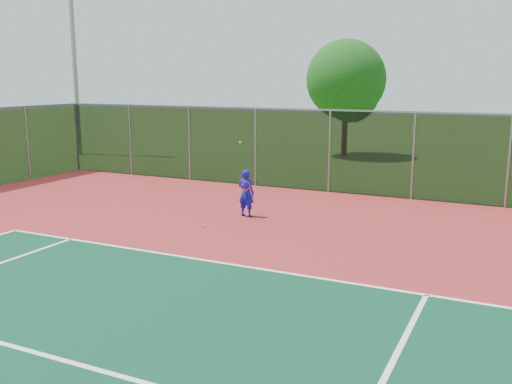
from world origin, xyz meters
TOP-DOWN VIEW (x-y plane):
  - ground at (0.00, 0.00)m, footprint 120.00×120.00m
  - court_apron at (0.00, 2.00)m, footprint 30.00×20.00m
  - fence_back at (0.00, 12.00)m, footprint 30.00×0.06m
  - tennis_player at (-4.03, 7.27)m, footprint 0.59×0.60m
  - practice_ball_0 at (-10.88, 7.00)m, footprint 0.07×0.07m
  - practice_ball_2 at (-4.51, 5.59)m, footprint 0.07×0.07m
  - practice_ball_3 at (-7.19, 7.00)m, footprint 0.07×0.07m
  - practice_ball_4 at (-10.97, 9.02)m, footprint 0.07×0.07m
  - floodlight_nw at (-19.03, 16.46)m, footprint 0.90×0.40m
  - tree_back_left at (-5.41, 21.99)m, footprint 4.22×4.22m

SIDE VIEW (x-z plane):
  - ground at x=0.00m, z-range 0.00..0.00m
  - court_apron at x=0.00m, z-range 0.00..0.02m
  - practice_ball_0 at x=-10.88m, z-range 0.02..0.09m
  - practice_ball_2 at x=-4.51m, z-range 0.02..0.09m
  - practice_ball_3 at x=-7.19m, z-range 0.02..0.09m
  - practice_ball_4 at x=-10.97m, z-range 0.02..0.09m
  - tennis_player at x=-4.03m, z-range -0.39..1.88m
  - fence_back at x=0.00m, z-range 0.05..3.08m
  - tree_back_left at x=-5.41m, z-range 0.79..6.99m
  - floodlight_nw at x=-19.03m, z-range 0.78..13.60m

